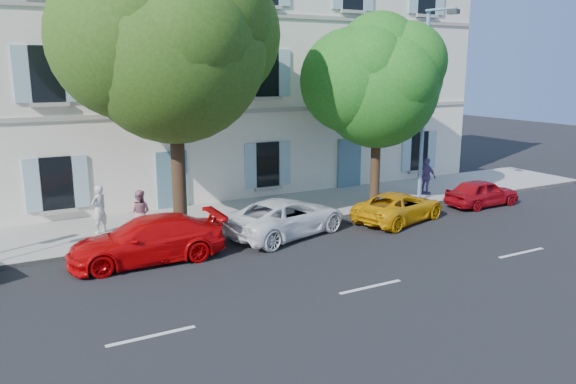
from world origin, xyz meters
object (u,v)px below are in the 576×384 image
car_red_hatchback (482,193)px  pedestrian_b (140,213)px  car_yellow_supercar (399,207)px  street_lamp (427,96)px  pedestrian_a (99,209)px  tree_left (173,50)px  pedestrian_c (427,176)px  car_red_coupe (147,240)px  car_white_coupe (286,217)px  tree_right (378,88)px

car_red_hatchback → pedestrian_b: 14.28m
car_yellow_supercar → street_lamp: size_ratio=0.51×
car_yellow_supercar → pedestrian_a: pedestrian_a is taller
car_red_hatchback → tree_left: (-12.70, 2.09, 5.80)m
pedestrian_c → tree_left: bearing=81.6°
car_red_coupe → pedestrian_c: pedestrian_c is taller
pedestrian_c → car_white_coupe: bearing=94.4°
car_white_coupe → pedestrian_c: bearing=-92.8°
car_white_coupe → pedestrian_c: size_ratio=2.84×
car_yellow_supercar → tree_left: tree_left is taller
pedestrian_b → car_white_coupe: bearing=-169.6°
tree_left → pedestrian_c: size_ratio=5.80×
car_yellow_supercar → pedestrian_a: (-10.55, 3.39, 0.43)m
pedestrian_b → street_lamp: bearing=-150.3°
car_red_hatchback → pedestrian_b: size_ratio=2.16×
car_yellow_supercar → car_red_coupe: bearing=73.2°
pedestrian_a → pedestrian_c: size_ratio=1.02×
car_white_coupe → tree_left: tree_left is taller
street_lamp → pedestrian_c: size_ratio=4.78×
car_red_coupe → pedestrian_a: bearing=-165.4°
pedestrian_b → pedestrian_c: size_ratio=0.96×
car_red_coupe → pedestrian_a: (-0.78, 3.34, 0.31)m
car_yellow_supercar → tree_right: size_ratio=0.54×
car_white_coupe → pedestrian_a: pedestrian_a is taller
car_red_coupe → street_lamp: street_lamp is taller
car_white_coupe → pedestrian_b: bearing=49.8°
car_red_hatchback → car_red_coupe: bearing=89.8°
car_white_coupe → tree_right: size_ratio=0.63×
car_red_coupe → car_white_coupe: (5.04, 0.42, -0.03)m
car_yellow_supercar → tree_left: 10.15m
tree_left → car_yellow_supercar: bearing=-16.2°
car_red_coupe → tree_right: tree_right is taller
car_white_coupe → pedestrian_c: 8.75m
car_yellow_supercar → pedestrian_b: size_ratio=2.57×
tree_right → street_lamp: size_ratio=0.95×
car_red_hatchback → tree_right: bearing=64.2°
car_yellow_supercar → street_lamp: 5.15m
street_lamp → pedestrian_b: 12.60m
car_red_hatchback → tree_right: tree_right is taller
tree_left → car_white_coupe: bearing=-29.7°
tree_right → tree_left: bearing=179.2°
tree_right → pedestrian_c: 5.21m
car_yellow_supercar → tree_left: (-7.98, 2.32, 5.82)m
tree_right → pedestrian_a: 11.79m
street_lamp → tree_left: bearing=176.5°
pedestrian_c → car_red_coupe: bearing=90.9°
car_yellow_supercar → car_red_hatchback: 4.73m
car_white_coupe → tree_right: bearing=-88.7°
car_red_hatchback → pedestrian_c: (-0.98, 2.41, 0.40)m
street_lamp → pedestrian_b: bearing=176.4°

